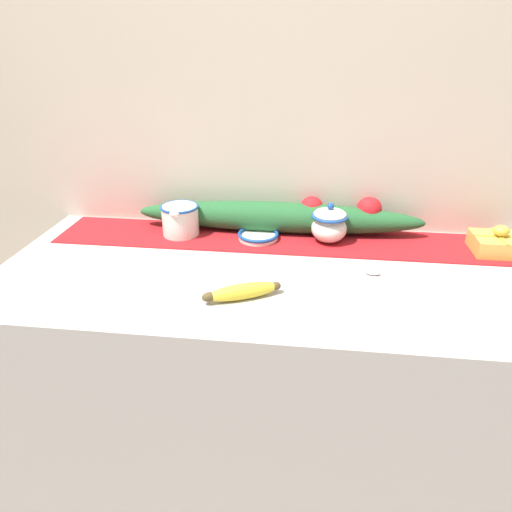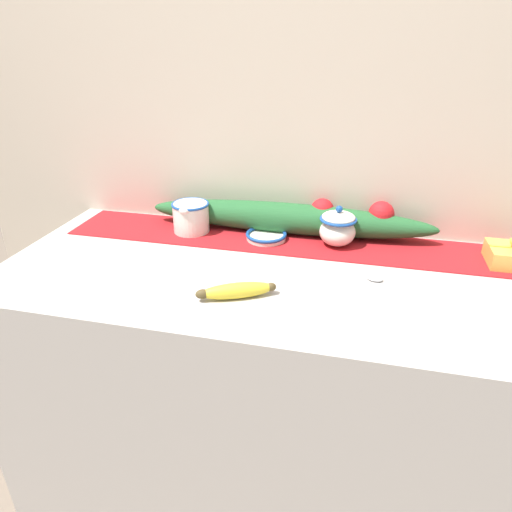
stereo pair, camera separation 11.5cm
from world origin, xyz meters
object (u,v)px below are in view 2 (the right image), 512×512
Objects in this scene: cream_pitcher at (191,216)px; small_dish at (266,236)px; sugar_bowl at (338,228)px; banana at (236,291)px; spoon at (372,278)px.

cream_pitcher is 1.08× the size of small_dish.
cream_pitcher reaches higher than small_dish.
sugar_bowl is 0.98× the size of small_dish.
banana is (0.00, -0.34, 0.01)m from small_dish.
banana is (0.24, -0.35, -0.03)m from cream_pitcher.
banana reaches higher than spoon.
spoon is (0.55, -0.19, -0.05)m from cream_pitcher.
small_dish is 0.68× the size of banana.
banana is (-0.20, -0.35, -0.04)m from sugar_bowl.
spoon is (0.31, -0.18, -0.01)m from small_dish.
small_dish is at bearing -178.26° from sugar_bowl.
banana is at bearing -55.40° from cream_pitcher.
small_dish is at bearing -1.72° from cream_pitcher.
banana is 0.35m from spoon.
banana is at bearing -120.49° from sugar_bowl.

